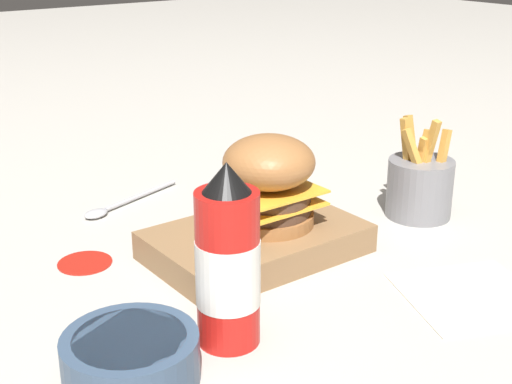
{
  "coord_description": "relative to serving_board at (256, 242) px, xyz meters",
  "views": [
    {
      "loc": [
        0.45,
        0.65,
        0.4
      ],
      "look_at": [
        -0.05,
        -0.02,
        0.09
      ],
      "focal_mm": 50.0,
      "sensor_mm": 36.0,
      "label": 1
    }
  ],
  "objects": [
    {
      "name": "ketchup_puddle",
      "position": [
        0.19,
        -0.11,
        -0.02
      ],
      "size": [
        0.07,
        0.07,
        0.0
      ],
      "color": "#B21E14",
      "rests_on": "ground_plane"
    },
    {
      "name": "ketchup_bottle",
      "position": [
        0.14,
        0.15,
        0.07
      ],
      "size": [
        0.07,
        0.07,
        0.19
      ],
      "color": "red",
      "rests_on": "ground_plane"
    },
    {
      "name": "spoon",
      "position": [
        0.07,
        -0.25,
        -0.01
      ],
      "size": [
        0.19,
        0.07,
        0.01
      ],
      "rotation": [
        0.0,
        0.0,
        0.31
      ],
      "color": "#B2B2B7",
      "rests_on": "ground_plane"
    },
    {
      "name": "burger",
      "position": [
        -0.02,
        -0.0,
        0.08
      ],
      "size": [
        0.12,
        0.12,
        0.12
      ],
      "color": "#9E6638",
      "rests_on": "serving_board"
    },
    {
      "name": "fries_basket",
      "position": [
        -0.27,
        0.03,
        0.03
      ],
      "size": [
        0.09,
        0.09,
        0.15
      ],
      "color": "slate",
      "rests_on": "ground_plane"
    },
    {
      "name": "serving_board",
      "position": [
        0.0,
        0.0,
        0.0
      ],
      "size": [
        0.27,
        0.17,
        0.04
      ],
      "color": "olive",
      "rests_on": "ground_plane"
    },
    {
      "name": "parchment_square",
      "position": [
        -0.13,
        0.24,
        -0.02
      ],
      "size": [
        0.2,
        0.2,
        0.0
      ],
      "color": "beige",
      "rests_on": "ground_plane"
    },
    {
      "name": "side_bowl",
      "position": [
        0.26,
        0.15,
        0.01
      ],
      "size": [
        0.13,
        0.13,
        0.05
      ],
      "color": "#384C66",
      "rests_on": "ground_plane"
    },
    {
      "name": "ground_plane",
      "position": [
        0.05,
        0.02,
        -0.02
      ],
      "size": [
        6.0,
        6.0,
        0.0
      ],
      "primitive_type": "plane",
      "color": "#B7B2A8"
    }
  ]
}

